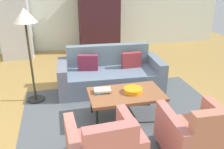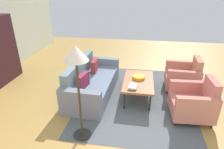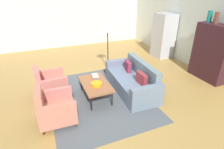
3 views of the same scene
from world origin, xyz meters
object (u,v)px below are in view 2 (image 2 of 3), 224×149
(couch, at_px, (90,83))
(book_stack, at_px, (133,86))
(coffee_table, at_px, (138,82))
(fruit_bowl, at_px, (139,77))
(armchair_right, at_px, (184,77))
(floor_lamp, at_px, (76,63))
(armchair_left, at_px, (195,103))

(couch, relative_size, book_stack, 7.46)
(couch, height_order, coffee_table, couch)
(fruit_bowl, bearing_deg, couch, 95.45)
(couch, relative_size, armchair_right, 2.44)
(coffee_table, bearing_deg, floor_lamp, 147.48)
(book_stack, bearing_deg, armchair_left, -100.17)
(coffee_table, distance_m, floor_lamp, 2.06)
(couch, relative_size, coffee_table, 1.79)
(armchair_left, bearing_deg, fruit_bowl, 55.49)
(couch, bearing_deg, book_stack, 73.89)
(armchair_right, xyz_separation_m, fruit_bowl, (-0.48, 1.17, 0.15))
(book_stack, bearing_deg, coffee_table, -17.22)
(couch, distance_m, floor_lamp, 1.91)
(fruit_bowl, xyz_separation_m, book_stack, (-0.48, 0.11, -0.01))
(couch, height_order, armchair_left, armchair_left)
(coffee_table, relative_size, armchair_left, 1.36)
(coffee_table, distance_m, fruit_bowl, 0.14)
(floor_lamp, bearing_deg, fruit_bowl, -30.59)
(armchair_left, xyz_separation_m, floor_lamp, (-0.91, 2.12, 1.10))
(coffee_table, distance_m, armchair_left, 1.31)
(armchair_right, xyz_separation_m, floor_lamp, (-2.10, 2.12, 1.10))
(fruit_bowl, distance_m, book_stack, 0.50)
(coffee_table, bearing_deg, couch, 89.78)
(coffee_table, xyz_separation_m, fruit_bowl, (0.12, -0.00, 0.07))
(fruit_bowl, bearing_deg, armchair_right, -67.64)
(armchair_right, height_order, fruit_bowl, armchair_right)
(armchair_left, bearing_deg, floor_lamp, 110.09)
(book_stack, bearing_deg, armchair_right, -53.01)
(armchair_right, bearing_deg, couch, 106.31)
(coffee_table, relative_size, armchair_right, 1.36)
(fruit_bowl, bearing_deg, coffee_table, 180.00)
(book_stack, bearing_deg, fruit_bowl, -13.21)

